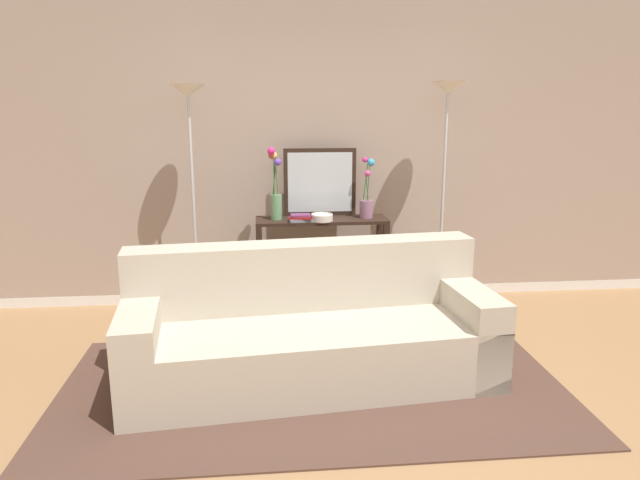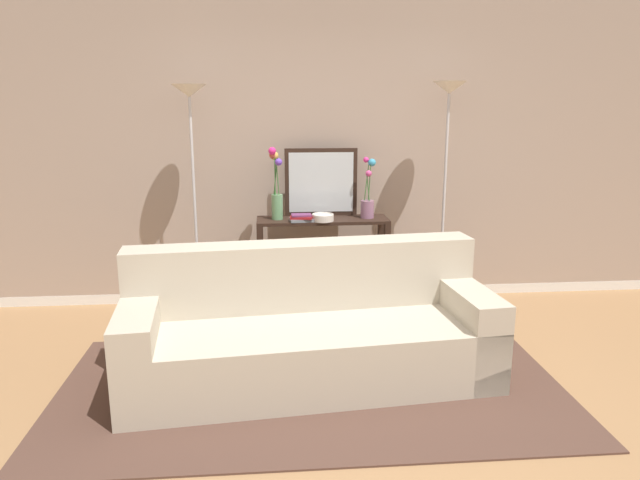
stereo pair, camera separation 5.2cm
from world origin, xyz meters
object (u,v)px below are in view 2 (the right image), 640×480
at_px(console_table, 323,249).
at_px(vase_tall_flowers, 276,189).
at_px(book_stack, 302,218).
at_px(floor_lamp_left, 191,138).
at_px(vase_short_flowers, 368,199).
at_px(fruit_bowl, 323,217).
at_px(wall_mirror, 321,182).
at_px(couch, 309,334).
at_px(floor_lamp_right, 447,134).
at_px(book_row_under_console, 288,304).

relative_size(console_table, vase_tall_flowers, 1.84).
relative_size(console_table, book_stack, 5.38).
xyz_separation_m(console_table, floor_lamp_left, (-1.07, -0.08, 0.97)).
relative_size(floor_lamp_left, vase_short_flowers, 3.73).
bearing_deg(fruit_bowl, wall_mirror, 88.03).
xyz_separation_m(console_table, vase_tall_flowers, (-0.39, 0.00, 0.53)).
xyz_separation_m(vase_tall_flowers, fruit_bowl, (0.39, -0.11, -0.23)).
height_order(couch, floor_lamp_left, floor_lamp_left).
height_order(wall_mirror, vase_short_flowers, wall_mirror).
height_order(floor_lamp_right, wall_mirror, floor_lamp_right).
distance_m(wall_mirror, fruit_bowl, 0.36).
height_order(floor_lamp_left, book_row_under_console, floor_lamp_left).
bearing_deg(vase_tall_flowers, wall_mirror, 19.35).
xyz_separation_m(couch, wall_mirror, (0.21, 1.45, 0.81)).
xyz_separation_m(console_table, book_row_under_console, (-0.31, -0.00, -0.50)).
distance_m(fruit_bowl, book_row_under_console, 0.87).
distance_m(floor_lamp_right, book_row_under_console, 2.02).
xyz_separation_m(floor_lamp_right, fruit_bowl, (-1.05, -0.02, -0.69)).
height_order(floor_lamp_right, fruit_bowl, floor_lamp_right).
relative_size(couch, console_table, 2.18).
bearing_deg(fruit_bowl, floor_lamp_right, 1.34).
xyz_separation_m(book_stack, book_row_under_console, (-0.12, 0.11, -0.80)).
bearing_deg(floor_lamp_right, vase_short_flowers, 173.06).
relative_size(console_table, fruit_bowl, 6.08).
distance_m(floor_lamp_left, wall_mirror, 1.17).
bearing_deg(floor_lamp_right, book_row_under_console, 176.62).
bearing_deg(book_row_under_console, floor_lamp_left, -174.05).
bearing_deg(vase_short_flowers, book_stack, -169.75).
bearing_deg(book_stack, wall_mirror, 52.95).
bearing_deg(floor_lamp_right, floor_lamp_left, -180.00).
relative_size(couch, vase_tall_flowers, 4.01).
height_order(wall_mirror, book_stack, wall_mirror).
bearing_deg(floor_lamp_left, couch, -54.92).
xyz_separation_m(couch, floor_lamp_right, (1.25, 1.23, 1.24)).
relative_size(floor_lamp_left, fruit_bowl, 10.46).
height_order(floor_lamp_right, vase_short_flowers, floor_lamp_right).
distance_m(wall_mirror, book_stack, 0.41).
bearing_deg(book_stack, vase_short_flowers, 10.25).
relative_size(floor_lamp_right, vase_tall_flowers, 3.22).
relative_size(vase_tall_flowers, vase_short_flowers, 1.18).
bearing_deg(vase_tall_flowers, vase_short_flowers, -0.32).
height_order(console_table, book_stack, book_stack).
xyz_separation_m(wall_mirror, vase_tall_flowers, (-0.39, -0.14, -0.03)).
relative_size(fruit_bowl, book_row_under_console, 0.59).
relative_size(console_table, wall_mirror, 1.79).
relative_size(floor_lamp_right, book_row_under_console, 6.26).
xyz_separation_m(floor_lamp_right, vase_short_flowers, (-0.65, 0.08, -0.56)).
distance_m(vase_tall_flowers, book_row_under_console, 1.04).
bearing_deg(fruit_bowl, book_stack, -179.53).
xyz_separation_m(vase_tall_flowers, book_stack, (0.21, -0.11, -0.23)).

